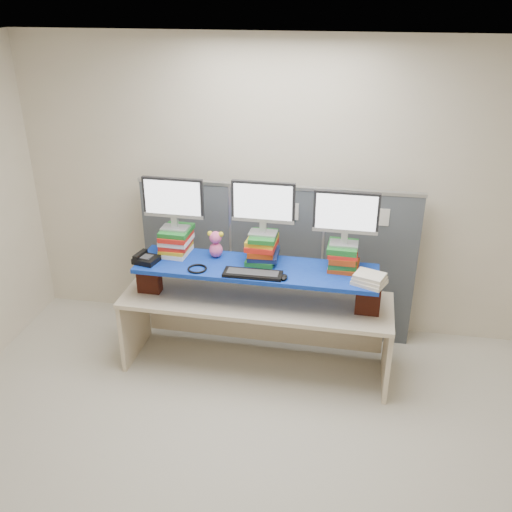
% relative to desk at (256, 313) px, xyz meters
% --- Properties ---
extents(room, '(5.00, 4.00, 2.80)m').
position_rel_desk_xyz_m(room, '(0.09, -1.16, 0.84)').
color(room, beige).
rests_on(room, ground).
extents(cubicle_partition, '(2.60, 0.06, 1.53)m').
position_rel_desk_xyz_m(cubicle_partition, '(0.09, 0.62, 0.20)').
color(cubicle_partition, '#41474D').
rests_on(cubicle_partition, ground).
extents(desk, '(2.34, 0.73, 0.71)m').
position_rel_desk_xyz_m(desk, '(0.00, 0.00, 0.00)').
color(desk, beige).
rests_on(desk, ground).
extents(brick_pier_left, '(0.20, 0.11, 0.27)m').
position_rel_desk_xyz_m(brick_pier_left, '(-0.94, -0.03, 0.28)').
color(brick_pier_left, maroon).
rests_on(brick_pier_left, desk).
extents(brick_pier_right, '(0.20, 0.11, 0.27)m').
position_rel_desk_xyz_m(brick_pier_right, '(0.94, -0.07, 0.28)').
color(brick_pier_right, maroon).
rests_on(brick_pier_right, desk).
extents(blue_board, '(2.04, 0.55, 0.04)m').
position_rel_desk_xyz_m(blue_board, '(-0.00, 0.00, 0.43)').
color(blue_board, '#0C2298').
rests_on(blue_board, brick_pier_left).
extents(book_stack_left, '(0.27, 0.32, 0.24)m').
position_rel_desk_xyz_m(book_stack_left, '(-0.73, 0.14, 0.57)').
color(book_stack_left, white).
rests_on(book_stack_left, blue_board).
extents(book_stack_center, '(0.27, 0.31, 0.25)m').
position_rel_desk_xyz_m(book_stack_center, '(0.03, 0.12, 0.57)').
color(book_stack_center, '#1D6D26').
rests_on(book_stack_center, blue_board).
extents(book_stack_right, '(0.28, 0.31, 0.21)m').
position_rel_desk_xyz_m(book_stack_right, '(0.71, 0.11, 0.56)').
color(book_stack_right, '#AE3B10').
rests_on(book_stack_right, blue_board).
extents(monitor_left, '(0.52, 0.15, 0.46)m').
position_rel_desk_xyz_m(monitor_left, '(-0.73, 0.13, 0.94)').
color(monitor_left, '#B1B1B6').
rests_on(monitor_left, book_stack_left).
extents(monitor_center, '(0.52, 0.15, 0.46)m').
position_rel_desk_xyz_m(monitor_center, '(0.04, 0.12, 0.96)').
color(monitor_center, '#B1B1B6').
rests_on(monitor_center, book_stack_center).
extents(monitor_right, '(0.52, 0.15, 0.46)m').
position_rel_desk_xyz_m(monitor_right, '(0.71, 0.10, 0.92)').
color(monitor_right, '#B1B1B6').
rests_on(monitor_right, book_stack_right).
extents(keyboard, '(0.48, 0.16, 0.03)m').
position_rel_desk_xyz_m(keyboard, '(0.00, -0.16, 0.46)').
color(keyboard, black).
rests_on(keyboard, blue_board).
extents(mouse, '(0.08, 0.11, 0.03)m').
position_rel_desk_xyz_m(mouse, '(0.26, -0.17, 0.47)').
color(mouse, black).
rests_on(mouse, blue_board).
extents(desk_phone, '(0.22, 0.21, 0.08)m').
position_rel_desk_xyz_m(desk_phone, '(-0.94, -0.07, 0.48)').
color(desk_phone, black).
rests_on(desk_phone, blue_board).
extents(headset, '(0.19, 0.19, 0.02)m').
position_rel_desk_xyz_m(headset, '(-0.47, -0.14, 0.46)').
color(headset, black).
rests_on(headset, blue_board).
extents(plush_toy, '(0.14, 0.10, 0.24)m').
position_rel_desk_xyz_m(plush_toy, '(-0.37, 0.13, 0.57)').
color(plush_toy, '#F25C98').
rests_on(plush_toy, blue_board).
extents(binder_stack, '(0.30, 0.27, 0.09)m').
position_rel_desk_xyz_m(binder_stack, '(0.93, -0.14, 0.49)').
color(binder_stack, beige).
rests_on(binder_stack, blue_board).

